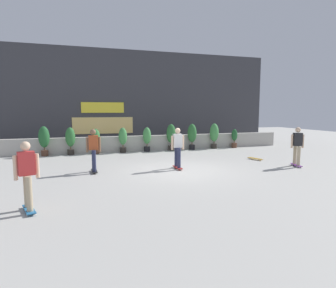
{
  "coord_description": "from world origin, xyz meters",
  "views": [
    {
      "loc": [
        -3.82,
        -10.69,
        2.41
      ],
      "look_at": [
        0.0,
        1.5,
        0.9
      ],
      "focal_mm": 30.46,
      "sensor_mm": 36.0,
      "label": 1
    }
  ],
  "objects_px": {
    "potted_plant_8": "(234,138)",
    "potted_plant_6": "(192,135)",
    "skater_by_wall_right": "(297,145)",
    "skateboard_near_camera": "(255,158)",
    "potted_plant_0": "(44,139)",
    "skater_mid_plaza": "(178,146)",
    "skater_foreground": "(94,149)",
    "potted_plant_7": "(214,134)",
    "skater_far_left": "(27,173)",
    "potted_plant_3": "(123,138)",
    "potted_plant_4": "(147,138)",
    "potted_plant_2": "(96,140)",
    "potted_plant_1": "(70,139)",
    "potted_plant_5": "(171,135)"
  },
  "relations": [
    {
      "from": "potted_plant_2",
      "to": "potted_plant_3",
      "type": "relative_size",
      "value": 0.98
    },
    {
      "from": "potted_plant_8",
      "to": "skater_far_left",
      "type": "bearing_deg",
      "value": -140.3
    },
    {
      "from": "potted_plant_2",
      "to": "potted_plant_5",
      "type": "bearing_deg",
      "value": 0.0
    },
    {
      "from": "potted_plant_1",
      "to": "skater_mid_plaza",
      "type": "bearing_deg",
      "value": -50.78
    },
    {
      "from": "potted_plant_1",
      "to": "potted_plant_2",
      "type": "height_order",
      "value": "potted_plant_1"
    },
    {
      "from": "potted_plant_0",
      "to": "skater_mid_plaza",
      "type": "xyz_separation_m",
      "value": [
        5.63,
        -5.28,
        0.01
      ]
    },
    {
      "from": "potted_plant_0",
      "to": "potted_plant_4",
      "type": "distance_m",
      "value": 5.58
    },
    {
      "from": "potted_plant_2",
      "to": "potted_plant_7",
      "type": "relative_size",
      "value": 0.88
    },
    {
      "from": "potted_plant_4",
      "to": "skater_foreground",
      "type": "relative_size",
      "value": 0.84
    },
    {
      "from": "potted_plant_8",
      "to": "skater_foreground",
      "type": "xyz_separation_m",
      "value": [
        -9.09,
        -4.96,
        0.3
      ]
    },
    {
      "from": "potted_plant_0",
      "to": "potted_plant_8",
      "type": "distance_m",
      "value": 11.39
    },
    {
      "from": "skater_far_left",
      "to": "potted_plant_2",
      "type": "bearing_deg",
      "value": 76.92
    },
    {
      "from": "potted_plant_1",
      "to": "potted_plant_5",
      "type": "distance_m",
      "value": 5.75
    },
    {
      "from": "skater_foreground",
      "to": "potted_plant_5",
      "type": "bearing_deg",
      "value": 46.06
    },
    {
      "from": "potted_plant_1",
      "to": "potted_plant_5",
      "type": "relative_size",
      "value": 0.94
    },
    {
      "from": "skateboard_near_camera",
      "to": "potted_plant_3",
      "type": "bearing_deg",
      "value": 143.28
    },
    {
      "from": "skater_foreground",
      "to": "skateboard_near_camera",
      "type": "distance_m",
      "value": 7.78
    },
    {
      "from": "skater_by_wall_right",
      "to": "skater_foreground",
      "type": "relative_size",
      "value": 1.0
    },
    {
      "from": "potted_plant_2",
      "to": "potted_plant_4",
      "type": "relative_size",
      "value": 0.98
    },
    {
      "from": "potted_plant_6",
      "to": "potted_plant_5",
      "type": "bearing_deg",
      "value": 180.0
    },
    {
      "from": "potted_plant_2",
      "to": "potted_plant_8",
      "type": "relative_size",
      "value": 1.16
    },
    {
      "from": "skater_mid_plaza",
      "to": "potted_plant_1",
      "type": "bearing_deg",
      "value": 129.22
    },
    {
      "from": "potted_plant_7",
      "to": "skater_foreground",
      "type": "relative_size",
      "value": 0.94
    },
    {
      "from": "potted_plant_8",
      "to": "skater_foreground",
      "type": "distance_m",
      "value": 10.36
    },
    {
      "from": "potted_plant_8",
      "to": "potted_plant_6",
      "type": "bearing_deg",
      "value": 180.0
    },
    {
      "from": "potted_plant_3",
      "to": "skater_far_left",
      "type": "distance_m",
      "value": 9.67
    },
    {
      "from": "potted_plant_5",
      "to": "potted_plant_7",
      "type": "bearing_deg",
      "value": 0.0
    },
    {
      "from": "skater_by_wall_right",
      "to": "skateboard_near_camera",
      "type": "relative_size",
      "value": 2.06
    },
    {
      "from": "potted_plant_6",
      "to": "skater_mid_plaza",
      "type": "height_order",
      "value": "skater_mid_plaza"
    },
    {
      "from": "skater_by_wall_right",
      "to": "skater_far_left",
      "type": "distance_m",
      "value": 10.49
    },
    {
      "from": "potted_plant_0",
      "to": "skater_foreground",
      "type": "relative_size",
      "value": 0.93
    },
    {
      "from": "potted_plant_4",
      "to": "skater_mid_plaza",
      "type": "distance_m",
      "value": 5.29
    },
    {
      "from": "potted_plant_4",
      "to": "skater_foreground",
      "type": "bearing_deg",
      "value": -123.52
    },
    {
      "from": "potted_plant_1",
      "to": "skater_mid_plaza",
      "type": "xyz_separation_m",
      "value": [
        4.31,
        -5.28,
        0.07
      ]
    },
    {
      "from": "potted_plant_2",
      "to": "skater_mid_plaza",
      "type": "distance_m",
      "value": 6.06
    },
    {
      "from": "potted_plant_3",
      "to": "skater_mid_plaza",
      "type": "bearing_deg",
      "value": -74.49
    },
    {
      "from": "potted_plant_0",
      "to": "potted_plant_2",
      "type": "distance_m",
      "value": 2.66
    },
    {
      "from": "potted_plant_5",
      "to": "skater_far_left",
      "type": "bearing_deg",
      "value": -125.9
    },
    {
      "from": "potted_plant_3",
      "to": "skater_mid_plaza",
      "type": "distance_m",
      "value": 5.48
    },
    {
      "from": "potted_plant_2",
      "to": "skater_by_wall_right",
      "type": "xyz_separation_m",
      "value": [
        8.06,
        -6.32,
        0.14
      ]
    },
    {
      "from": "skater_by_wall_right",
      "to": "skater_far_left",
      "type": "relative_size",
      "value": 1.0
    },
    {
      "from": "potted_plant_0",
      "to": "skater_mid_plaza",
      "type": "distance_m",
      "value": 7.72
    },
    {
      "from": "potted_plant_2",
      "to": "potted_plant_7",
      "type": "bearing_deg",
      "value": 0.0
    },
    {
      "from": "potted_plant_3",
      "to": "potted_plant_8",
      "type": "relative_size",
      "value": 1.18
    },
    {
      "from": "skater_mid_plaza",
      "to": "potted_plant_6",
      "type": "bearing_deg",
      "value": 62.11
    },
    {
      "from": "potted_plant_4",
      "to": "skater_mid_plaza",
      "type": "bearing_deg",
      "value": -89.43
    },
    {
      "from": "potted_plant_0",
      "to": "potted_plant_7",
      "type": "height_order",
      "value": "potted_plant_7"
    },
    {
      "from": "potted_plant_4",
      "to": "potted_plant_8",
      "type": "xyz_separation_m",
      "value": [
        5.81,
        0.0,
        -0.17
      ]
    },
    {
      "from": "skater_far_left",
      "to": "potted_plant_3",
      "type": "bearing_deg",
      "value": 68.2
    },
    {
      "from": "potted_plant_4",
      "to": "potted_plant_6",
      "type": "height_order",
      "value": "potted_plant_6"
    }
  ]
}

